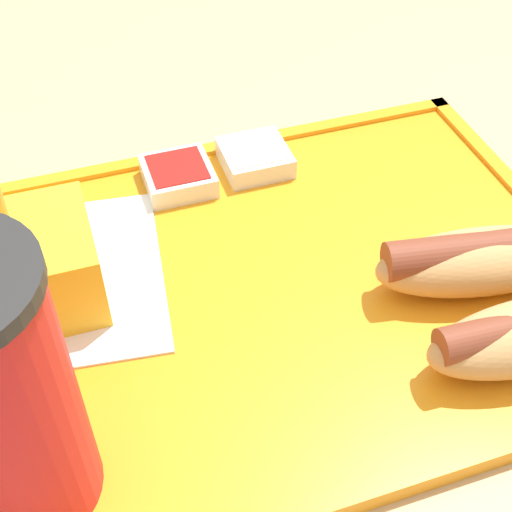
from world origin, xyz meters
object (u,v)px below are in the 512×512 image
object	(u,v)px
sauce_cup_mayo	(255,157)
hot_dog_near	(484,259)
sauce_cup_ketchup	(173,176)
fries_carton	(15,269)

from	to	relation	value
sauce_cup_mayo	hot_dog_near	bearing A→B (deg)	120.83
sauce_cup_mayo	sauce_cup_ketchup	distance (m)	0.07
fries_carton	sauce_cup_mayo	xyz separation A→B (m)	(-0.19, -0.09, -0.02)
hot_dog_near	fries_carton	size ratio (longest dim) A/B	1.37
sauce_cup_ketchup	fries_carton	bearing A→B (deg)	35.37
hot_dog_near	sauce_cup_mayo	distance (m)	0.20
hot_dog_near	sauce_cup_mayo	bearing A→B (deg)	-59.17
hot_dog_near	sauce_cup_ketchup	distance (m)	0.24
sauce_cup_mayo	sauce_cup_ketchup	xyz separation A→B (m)	(0.07, 0.00, 0.00)
hot_dog_near	sauce_cup_mayo	xyz separation A→B (m)	(0.10, -0.17, -0.01)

